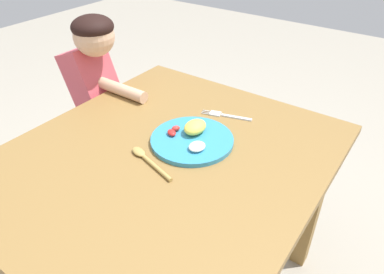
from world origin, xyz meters
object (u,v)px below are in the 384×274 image
(spoon, at_px, (147,159))
(person, at_px, (97,115))
(fork, at_px, (226,116))
(plate, at_px, (192,138))

(spoon, bearing_deg, person, -10.31)
(spoon, bearing_deg, fork, -83.83)
(plate, height_order, fork, plate)
(plate, distance_m, fork, 0.21)
(fork, xyz_separation_m, person, (-0.10, 0.62, -0.16))
(plate, height_order, spoon, plate)
(plate, xyz_separation_m, fork, (0.21, -0.01, -0.01))
(fork, bearing_deg, spoon, 64.19)
(fork, height_order, person, person)
(spoon, height_order, person, person)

